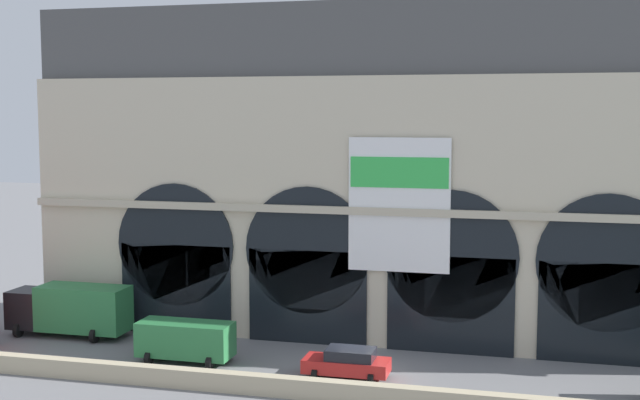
{
  "coord_description": "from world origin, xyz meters",
  "views": [
    {
      "loc": [
        8.64,
        -41.7,
        13.6
      ],
      "look_at": [
        -3.41,
        5.0,
        8.52
      ],
      "focal_mm": 47.08,
      "sensor_mm": 36.0,
      "label": 1
    }
  ],
  "objects": [
    {
      "name": "ground_plane",
      "position": [
        0.0,
        0.0,
        0.0
      ],
      "size": [
        200.0,
        200.0,
        0.0
      ],
      "primitive_type": "plane",
      "color": "slate"
    },
    {
      "name": "quay_parapet_wall",
      "position": [
        0.0,
        -4.32,
        0.48
      ],
      "size": [
        90.0,
        0.7,
        0.96
      ],
      "primitive_type": "cube",
      "color": "#BCAD8C",
      "rests_on": "ground"
    },
    {
      "name": "station_building",
      "position": [
        0.03,
        7.98,
        9.72
      ],
      "size": [
        43.38,
        6.35,
        19.96
      ],
      "color": "beige",
      "rests_on": "ground"
    },
    {
      "name": "box_truck_west",
      "position": [
        -18.54,
        2.87,
        1.7
      ],
      "size": [
        7.5,
        2.91,
        3.12
      ],
      "color": "black",
      "rests_on": "ground"
    },
    {
      "name": "van_midwest",
      "position": [
        -9.63,
        -0.31,
        1.25
      ],
      "size": [
        5.2,
        2.48,
        2.2
      ],
      "color": "#2D7A42",
      "rests_on": "ground"
    },
    {
      "name": "car_center",
      "position": [
        -0.45,
        -0.83,
        0.8
      ],
      "size": [
        4.4,
        2.22,
        1.55
      ],
      "color": "red",
      "rests_on": "ground"
    }
  ]
}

